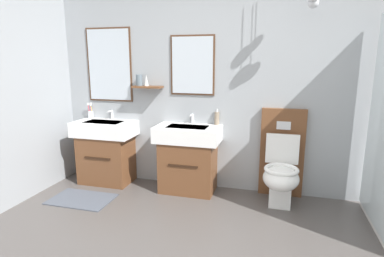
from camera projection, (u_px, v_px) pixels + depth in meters
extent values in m
cube|color=#999EA3|center=(247.00, 73.00, 3.56)|extent=(4.80, 0.12, 2.74)
cube|color=#4C301E|center=(109.00, 65.00, 3.91)|extent=(0.60, 0.02, 0.90)
cube|color=silver|center=(109.00, 65.00, 3.90)|extent=(0.56, 0.01, 0.86)
cube|color=#4C301E|center=(192.00, 65.00, 3.64)|extent=(0.52, 0.02, 0.68)
cube|color=silver|center=(192.00, 65.00, 3.63)|extent=(0.48, 0.01, 0.64)
cube|color=brown|center=(148.00, 87.00, 3.76)|extent=(0.36, 0.14, 0.02)
cylinder|color=slate|center=(139.00, 80.00, 3.78)|extent=(0.07, 0.07, 0.13)
cone|color=white|center=(146.00, 80.00, 3.76)|extent=(0.05, 0.05, 0.13)
sphere|color=silver|center=(313.00, 3.00, 2.92)|extent=(0.10, 0.10, 0.10)
cube|color=#474C56|center=(82.00, 199.00, 3.51)|extent=(0.68, 0.44, 0.01)
cube|color=brown|center=(107.00, 159.00, 3.99)|extent=(0.62, 0.43, 0.60)
cube|color=black|center=(97.00, 158.00, 3.77)|extent=(0.34, 0.01, 0.02)
cube|color=white|center=(105.00, 128.00, 3.90)|extent=(0.74, 0.46, 0.18)
cube|color=silver|center=(104.00, 123.00, 3.86)|extent=(0.46, 0.25, 0.03)
cylinder|color=silver|center=(112.00, 115.00, 4.04)|extent=(0.03, 0.03, 0.11)
cylinder|color=silver|center=(110.00, 111.00, 3.98)|extent=(0.02, 0.11, 0.02)
cube|color=brown|center=(188.00, 166.00, 3.71)|extent=(0.62, 0.43, 0.60)
cube|color=black|center=(183.00, 166.00, 3.49)|extent=(0.34, 0.01, 0.02)
cube|color=white|center=(188.00, 134.00, 3.63)|extent=(0.74, 0.46, 0.18)
cube|color=silver|center=(188.00, 128.00, 3.58)|extent=(0.46, 0.25, 0.03)
cylinder|color=silver|center=(192.00, 119.00, 3.76)|extent=(0.03, 0.03, 0.11)
cylinder|color=silver|center=(191.00, 115.00, 3.70)|extent=(0.02, 0.11, 0.02)
cube|color=brown|center=(282.00, 152.00, 3.56)|extent=(0.48, 0.10, 1.00)
cube|color=silver|center=(284.00, 126.00, 3.44)|extent=(0.15, 0.01, 0.09)
cube|color=white|center=(280.00, 189.00, 3.38)|extent=(0.22, 0.30, 0.34)
ellipsoid|color=white|center=(281.00, 178.00, 3.27)|extent=(0.37, 0.46, 0.24)
torus|color=white|center=(281.00, 169.00, 3.25)|extent=(0.35, 0.35, 0.04)
cube|color=white|center=(282.00, 149.00, 3.43)|extent=(0.35, 0.03, 0.33)
cylinder|color=silver|center=(91.00, 114.00, 4.09)|extent=(0.07, 0.07, 0.09)
cylinder|color=yellow|center=(92.00, 111.00, 4.07)|extent=(0.02, 0.02, 0.16)
cube|color=white|center=(90.00, 105.00, 4.05)|extent=(0.01, 0.02, 0.03)
cylinder|color=purple|center=(90.00, 110.00, 4.09)|extent=(0.02, 0.04, 0.17)
cube|color=white|center=(91.00, 104.00, 4.09)|extent=(0.01, 0.02, 0.03)
cylinder|color=#DB3847|center=(89.00, 110.00, 4.07)|extent=(0.03, 0.01, 0.16)
cube|color=white|center=(88.00, 104.00, 4.05)|extent=(0.02, 0.02, 0.03)
cylinder|color=gray|center=(217.00, 118.00, 3.66)|extent=(0.06, 0.06, 0.15)
cylinder|color=silver|center=(217.00, 110.00, 3.64)|extent=(0.02, 0.02, 0.04)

